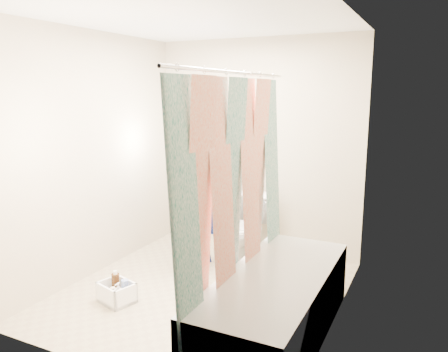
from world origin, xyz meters
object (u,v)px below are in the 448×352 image
at_px(bathtub, 275,304).
at_px(cleaning_caddy, 117,293).
at_px(toilet, 244,230).
at_px(plumber, 194,179).

distance_m(bathtub, cleaning_caddy, 1.44).
bearing_deg(bathtub, cleaning_caddy, -176.61).
height_order(toilet, cleaning_caddy, toilet).
bearing_deg(bathtub, toilet, 122.57).
distance_m(toilet, cleaning_caddy, 1.49).
bearing_deg(plumber, toilet, 125.45).
height_order(plumber, cleaning_caddy, plumber).
relative_size(plumber, cleaning_caddy, 5.38).
relative_size(toilet, cleaning_caddy, 2.06).
bearing_deg(toilet, cleaning_caddy, -109.79).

